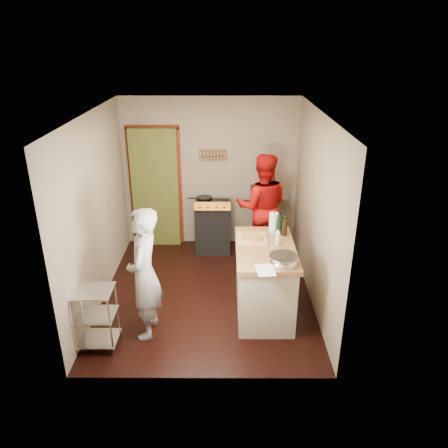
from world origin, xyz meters
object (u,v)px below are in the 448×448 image
(wire_shelving, at_px, (95,316))
(person_stripe, at_px, (144,274))
(stove, at_px, (213,226))
(person_red, at_px, (262,207))
(island, at_px, (265,278))

(wire_shelving, distance_m, person_stripe, 0.75)
(stove, relative_size, person_stripe, 0.59)
(wire_shelving, relative_size, person_red, 0.45)
(wire_shelving, bearing_deg, island, 19.77)
(stove, height_order, wire_shelving, stove)
(stove, distance_m, wire_shelving, 2.94)
(stove, distance_m, island, 2.02)
(person_red, bearing_deg, stove, -13.74)
(stove, relative_size, wire_shelving, 1.26)
(wire_shelving, relative_size, island, 0.57)
(stove, bearing_deg, person_stripe, -107.99)
(person_stripe, height_order, person_red, person_red)
(island, height_order, person_stripe, person_stripe)
(wire_shelving, xyz_separation_m, person_red, (2.15, 2.40, 0.46))
(stove, relative_size, island, 0.71)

